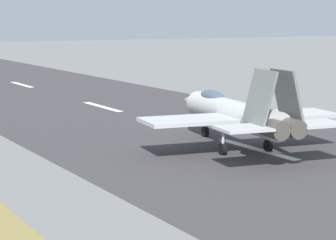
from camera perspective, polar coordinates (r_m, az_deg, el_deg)
ground_plane at (r=44.64m, az=7.83°, el=-2.56°), size 400.00×400.00×0.00m
runway_strip at (r=44.62m, az=7.85°, el=-2.55°), size 240.00×26.00×0.02m
fighter_jet at (r=44.86m, az=5.53°, el=0.60°), size 16.50×13.28×5.56m
crew_person at (r=62.81m, az=2.27°, el=1.48°), size 0.31×0.70×1.64m
marker_cone_mid at (r=58.68m, az=12.43°, el=0.25°), size 0.44×0.44×0.55m
marker_cone_far at (r=73.80m, az=2.51°, el=2.12°), size 0.44×0.44×0.55m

